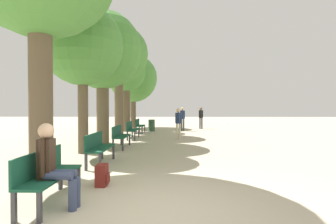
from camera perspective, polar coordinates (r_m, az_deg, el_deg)
The scene contains 17 objects.
ground_plane at distance 4.17m, azimuth -3.32°, elevation -21.55°, with size 80.00×80.00×0.00m, color #B7A88E.
bench_row_0 at distance 4.90m, azimuth -24.93°, elevation -11.76°, with size 0.44×1.59×0.87m.
bench_row_1 at distance 7.66m, azimuth -14.98°, elevation -7.09°, with size 0.44×1.59×0.87m.
bench_row_2 at distance 10.55m, azimuth -10.46°, elevation -4.85°, with size 0.44×1.59×0.87m.
bench_row_3 at distance 13.48m, azimuth -7.91°, elevation -3.57°, with size 0.44×1.59×0.87m.
bench_row_4 at distance 16.44m, azimuth -6.28°, elevation -2.74°, with size 0.44×1.59×0.87m.
tree_row_1 at distance 9.81m, azimuth -18.09°, elevation 13.47°, with size 2.80×2.80×5.16m.
tree_row_2 at distance 12.28m, azimuth -14.07°, elevation 12.73°, with size 3.48×3.48×5.90m.
tree_row_3 at distance 15.72m, azimuth -10.67°, elevation 12.04°, with size 3.40×3.40×6.38m.
tree_row_4 at distance 17.84m, azimuth -9.14°, elevation 8.26°, with size 2.61×2.61×5.28m.
tree_row_5 at distance 20.91m, azimuth -7.60°, elevation 7.26°, with size 3.78×3.78×5.79m.
person_seated at distance 4.56m, azimuth -23.57°, elevation -10.19°, with size 0.63×0.36×1.35m.
backpack at distance 5.64m, azimuth -14.14°, elevation -13.22°, with size 0.24×0.31×0.44m.
pedestrian_near at distance 19.72m, azimuth 7.18°, elevation -0.95°, with size 0.33×0.29×1.61m.
pedestrian_mid at distance 13.29m, azimuth 2.26°, elevation -2.06°, with size 0.31×0.27×1.55m.
pedestrian_far at distance 17.81m, azimuth 3.19°, elevation -1.16°, with size 0.33×0.29×1.61m.
trash_bin at distance 17.61m, azimuth -3.59°, elevation -2.93°, with size 0.43×0.43×0.78m.
Camera 1 is at (0.30, -3.84, 1.60)m, focal length 28.00 mm.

